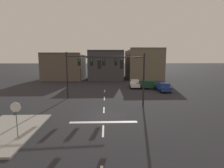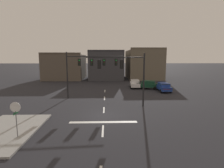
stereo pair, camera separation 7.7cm
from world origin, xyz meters
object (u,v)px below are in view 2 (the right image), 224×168
(car_lot_nearside, at_px, (148,85))
(signal_mast_far_side, at_px, (87,66))
(stop_sign, at_px, (16,111))
(car_lot_middle, at_px, (164,87))
(car_lot_farside, at_px, (135,84))
(signal_mast_near_side, at_px, (127,71))

(car_lot_nearside, bearing_deg, signal_mast_far_side, -145.24)
(stop_sign, xyz_separation_m, car_lot_middle, (17.01, 18.52, -1.29))
(car_lot_nearside, height_order, car_lot_farside, same)
(car_lot_nearside, relative_size, car_lot_middle, 1.05)
(signal_mast_far_side, relative_size, car_lot_nearside, 1.80)
(stop_sign, xyz_separation_m, car_lot_farside, (12.47, 22.80, -1.29))
(signal_mast_near_side, height_order, car_lot_middle, signal_mast_near_side)
(car_lot_nearside, bearing_deg, stop_sign, -124.68)
(car_lot_nearside, xyz_separation_m, car_lot_farside, (-2.35, 1.39, 0.00))
(car_lot_nearside, bearing_deg, car_lot_middle, -52.75)
(signal_mast_near_side, bearing_deg, car_lot_middle, 51.02)
(signal_mast_near_side, height_order, stop_sign, signal_mast_near_side)
(signal_mast_near_side, xyz_separation_m, car_lot_nearside, (5.67, 12.61, -3.64))
(signal_mast_near_side, relative_size, signal_mast_far_side, 0.85)
(signal_mast_near_side, bearing_deg, signal_mast_far_side, 137.56)
(signal_mast_near_side, distance_m, stop_sign, 12.91)
(car_lot_middle, bearing_deg, signal_mast_far_side, -160.16)
(signal_mast_far_side, xyz_separation_m, car_lot_middle, (13.26, 4.79, -4.01))
(stop_sign, distance_m, car_lot_middle, 25.18)
(signal_mast_near_side, bearing_deg, stop_sign, -136.12)
(signal_mast_near_side, height_order, car_lot_farside, signal_mast_near_side)
(stop_sign, bearing_deg, signal_mast_near_side, 43.88)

